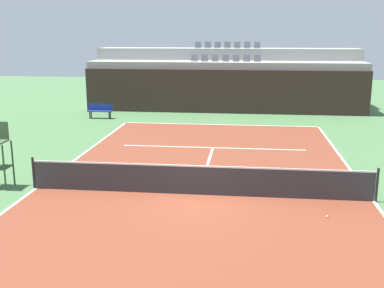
# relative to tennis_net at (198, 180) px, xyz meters

# --- Properties ---
(ground_plane) EXTENTS (80.00, 80.00, 0.00)m
(ground_plane) POSITION_rel_tennis_net_xyz_m (0.00, 0.00, -0.51)
(ground_plane) COLOR #477042
(court_surface) EXTENTS (11.00, 24.00, 0.01)m
(court_surface) POSITION_rel_tennis_net_xyz_m (0.00, 0.00, -0.50)
(court_surface) COLOR brown
(court_surface) RESTS_ON ground_plane
(baseline_far) EXTENTS (11.00, 0.10, 0.00)m
(baseline_far) POSITION_rel_tennis_net_xyz_m (0.00, 11.95, -0.50)
(baseline_far) COLOR white
(baseline_far) RESTS_ON court_surface
(sideline_left) EXTENTS (0.10, 24.00, 0.00)m
(sideline_left) POSITION_rel_tennis_net_xyz_m (-5.45, 0.00, -0.50)
(sideline_left) COLOR white
(sideline_left) RESTS_ON court_surface
(sideline_right) EXTENTS (0.10, 24.00, 0.00)m
(sideline_right) POSITION_rel_tennis_net_xyz_m (5.45, 0.00, -0.50)
(sideline_right) COLOR white
(sideline_right) RESTS_ON court_surface
(service_line_far) EXTENTS (8.26, 0.10, 0.00)m
(service_line_far) POSITION_rel_tennis_net_xyz_m (0.00, 6.40, -0.50)
(service_line_far) COLOR white
(service_line_far) RESTS_ON court_surface
(centre_service_line) EXTENTS (0.10, 6.40, 0.00)m
(centre_service_line) POSITION_rel_tennis_net_xyz_m (0.00, 3.20, -0.50)
(centre_service_line) COLOR white
(centre_service_line) RESTS_ON court_surface
(back_wall) EXTENTS (18.18, 0.30, 2.79)m
(back_wall) POSITION_rel_tennis_net_xyz_m (0.00, 15.98, 0.89)
(back_wall) COLOR #33231E
(back_wall) RESTS_ON ground_plane
(stands_tier_lower) EXTENTS (18.18, 2.40, 3.23)m
(stands_tier_lower) POSITION_rel_tennis_net_xyz_m (0.00, 17.33, 1.11)
(stands_tier_lower) COLOR #9E9E99
(stands_tier_lower) RESTS_ON ground_plane
(stands_tier_upper) EXTENTS (18.18, 2.40, 4.02)m
(stands_tier_upper) POSITION_rel_tennis_net_xyz_m (0.00, 19.73, 1.50)
(stands_tier_upper) COLOR #9E9E99
(stands_tier_upper) RESTS_ON ground_plane
(seating_row_lower) EXTENTS (4.61, 0.44, 0.44)m
(seating_row_lower) POSITION_rel_tennis_net_xyz_m (0.00, 17.42, 2.85)
(seating_row_lower) COLOR slate
(seating_row_lower) RESTS_ON stands_tier_lower
(seating_row_upper) EXTENTS (4.61, 0.44, 0.44)m
(seating_row_upper) POSITION_rel_tennis_net_xyz_m (0.00, 19.82, 3.64)
(seating_row_upper) COLOR slate
(seating_row_upper) RESTS_ON stands_tier_upper
(tennis_net) EXTENTS (11.08, 0.08, 1.07)m
(tennis_net) POSITION_rel_tennis_net_xyz_m (0.00, 0.00, 0.00)
(tennis_net) COLOR black
(tennis_net) RESTS_ON court_surface
(player_bench) EXTENTS (1.50, 0.40, 0.85)m
(player_bench) POSITION_rel_tennis_net_xyz_m (-7.37, 13.25, -0.00)
(player_bench) COLOR navy
(player_bench) RESTS_ON ground_plane
(tennis_ball_0) EXTENTS (0.07, 0.07, 0.07)m
(tennis_ball_0) POSITION_rel_tennis_net_xyz_m (3.81, -1.52, -0.47)
(tennis_ball_0) COLOR #CCE033
(tennis_ball_0) RESTS_ON court_surface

